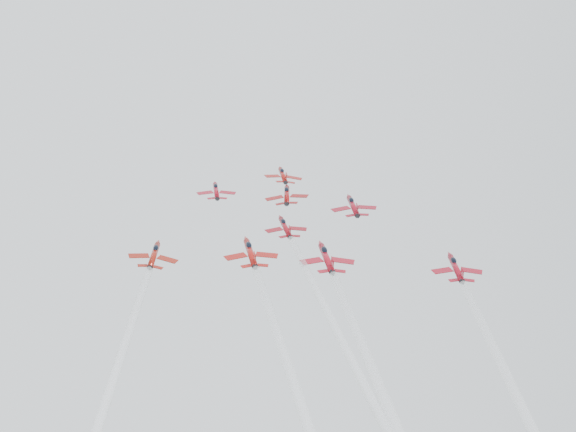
{
  "coord_description": "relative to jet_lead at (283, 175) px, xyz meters",
  "views": [
    {
      "loc": [
        -10.66,
        -131.02,
        108.33
      ],
      "look_at": [
        0.0,
        2.0,
        141.88
      ],
      "focal_mm": 40.0,
      "sensor_mm": 36.0,
      "label": 1
    }
  ],
  "objects": [
    {
      "name": "jet_row2_right",
      "position": [
        14.89,
        -16.08,
        -12.07
      ],
      "size": [
        10.49,
        12.9,
        9.89
      ],
      "rotation": [
        0.64,
        -0.07,
        -0.04
      ],
      "color": "maroon"
    },
    {
      "name": "jet_lead",
      "position": [
        0.0,
        0.0,
        0.0
      ],
      "size": [
        9.84,
        12.09,
        9.27
      ],
      "rotation": [
        0.64,
        0.02,
        0.11
      ],
      "color": "#A0130F"
    },
    {
      "name": "jet_center",
      "position": [
        -1.37,
        -60.79,
        -45.75
      ],
      "size": [
        8.89,
        78.14,
        59.11
      ],
      "rotation": [
        0.64,
        -0.1,
        0.11
      ],
      "color": "maroon"
    },
    {
      "name": "jet_rear_farleft",
      "position": [
        -26.54,
        -72.87,
        -54.83
      ],
      "size": [
        9.16,
        80.5,
        60.9
      ],
      "rotation": [
        0.64,
        0.1,
        0.06
      ],
      "color": "maroon"
    },
    {
      "name": "jet_row2_center",
      "position": [
        0.1,
        -11.23,
        -8.43
      ],
      "size": [
        10.27,
        12.62,
        9.67
      ],
      "rotation": [
        0.64,
        -0.07,
        -0.14
      ],
      "color": "maroon"
    },
    {
      "name": "jet_row2_left",
      "position": [
        -16.43,
        -9.88,
        -7.43
      ],
      "size": [
        9.23,
        11.34,
        8.7
      ],
      "rotation": [
        0.64,
        -0.06,
        0.08
      ],
      "color": "#A30F20"
    }
  ]
}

